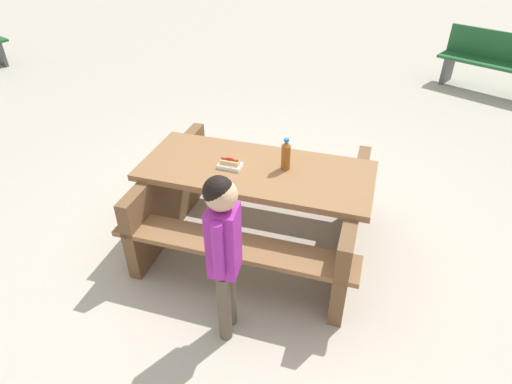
# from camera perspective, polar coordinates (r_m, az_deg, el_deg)

# --- Properties ---
(ground_plane) EXTENTS (30.00, 30.00, 0.00)m
(ground_plane) POSITION_cam_1_polar(r_m,az_deg,el_deg) (3.80, 0.00, -6.53)
(ground_plane) COLOR #ADA599
(ground_plane) RESTS_ON ground
(picnic_table) EXTENTS (2.10, 1.82, 0.75)m
(picnic_table) POSITION_cam_1_polar(r_m,az_deg,el_deg) (3.52, 0.00, -1.07)
(picnic_table) COLOR brown
(picnic_table) RESTS_ON ground
(soda_bottle) EXTENTS (0.07, 0.07, 0.26)m
(soda_bottle) POSITION_cam_1_polar(r_m,az_deg,el_deg) (3.29, 3.95, 4.87)
(soda_bottle) COLOR brown
(soda_bottle) RESTS_ON picnic_table
(hotdog_tray) EXTENTS (0.20, 0.15, 0.08)m
(hotdog_tray) POSITION_cam_1_polar(r_m,az_deg,el_deg) (3.35, -3.43, 3.72)
(hotdog_tray) COLOR white
(hotdog_tray) RESTS_ON picnic_table
(child_in_coat) EXTENTS (0.23, 0.29, 1.25)m
(child_in_coat) POSITION_cam_1_polar(r_m,az_deg,el_deg) (2.59, -4.31, -6.51)
(child_in_coat) COLOR brown
(child_in_coat) RESTS_ON ground
(park_bench_near) EXTENTS (1.55, 0.66, 0.85)m
(park_bench_near) POSITION_cam_1_polar(r_m,az_deg,el_deg) (7.59, 28.77, 14.87)
(park_bench_near) COLOR #1E592D
(park_bench_near) RESTS_ON ground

